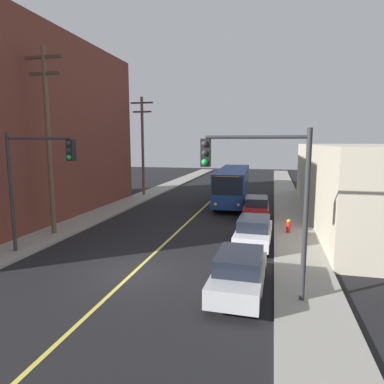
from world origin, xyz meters
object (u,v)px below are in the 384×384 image
object	(u,v)px
parked_car_silver	(239,273)
parked_car_white	(254,232)
traffic_signal_right_corner	(261,182)
utility_pole_near	(48,134)
city_bus	(233,184)
traffic_signal_left_corner	(36,171)
parked_car_red	(256,207)
utility_pole_mid	(143,142)
fire_hydrant	(288,226)

from	to	relation	value
parked_car_silver	parked_car_white	bearing A→B (deg)	88.16
parked_car_silver	traffic_signal_right_corner	xyz separation A→B (m)	(0.71, -0.27, 3.46)
utility_pole_near	city_bus	bearing A→B (deg)	56.08
traffic_signal_left_corner	traffic_signal_right_corner	world-z (taller)	same
city_bus	parked_car_white	xyz separation A→B (m)	(2.70, -13.32, -0.98)
parked_car_red	utility_pole_mid	world-z (taller)	utility_pole_mid
city_bus	parked_car_silver	distance (m)	19.61
traffic_signal_left_corner	fire_hydrant	distance (m)	14.57
parked_car_silver	utility_pole_mid	xyz separation A→B (m)	(-12.19, 21.34, 4.86)
parked_car_white	utility_pole_near	world-z (taller)	utility_pole_near
parked_car_white	parked_car_silver	bearing A→B (deg)	-91.84
parked_car_red	utility_pole_mid	size ratio (longest dim) A/B	0.44
city_bus	traffic_signal_right_corner	bearing A→B (deg)	-80.74
parked_car_white	traffic_signal_right_corner	bearing A→B (deg)	-85.40
parked_car_red	traffic_signal_right_corner	size ratio (longest dim) A/B	0.74
parked_car_red	parked_car_white	bearing A→B (deg)	-88.25
parked_car_silver	utility_pole_mid	distance (m)	25.06
parked_car_red	utility_pole_near	bearing A→B (deg)	-146.78
parked_car_white	utility_pole_near	distance (m)	13.16
traffic_signal_right_corner	fire_hydrant	world-z (taller)	traffic_signal_right_corner
parked_car_silver	parked_car_white	world-z (taller)	same
utility_pole_near	fire_hydrant	world-z (taller)	utility_pole_near
parked_car_white	traffic_signal_left_corner	distance (m)	11.60
parked_car_white	traffic_signal_left_corner	bearing A→B (deg)	-158.60
parked_car_white	utility_pole_mid	distance (m)	20.23
parked_car_red	fire_hydrant	distance (m)	4.80
parked_car_red	traffic_signal_left_corner	world-z (taller)	traffic_signal_left_corner
utility_pole_mid	utility_pole_near	bearing A→B (deg)	-88.72
utility_pole_mid	fire_hydrant	world-z (taller)	utility_pole_mid
parked_car_silver	utility_pole_mid	bearing A→B (deg)	119.74
utility_pole_mid	traffic_signal_left_corner	size ratio (longest dim) A/B	1.68
parked_car_red	utility_pole_near	world-z (taller)	utility_pole_near
parked_car_red	utility_pole_mid	distance (m)	15.39
city_bus	traffic_signal_right_corner	size ratio (longest dim) A/B	2.04
city_bus	traffic_signal_right_corner	xyz separation A→B (m)	(3.21, -19.69, 2.49)
utility_pole_mid	city_bus	bearing A→B (deg)	-11.21
city_bus	parked_car_white	world-z (taller)	city_bus
city_bus	utility_pole_mid	distance (m)	10.62
city_bus	fire_hydrant	world-z (taller)	city_bus
parked_car_red	parked_car_silver	bearing A→B (deg)	-89.90
parked_car_red	utility_pole_mid	xyz separation A→B (m)	(-12.17, 8.06, 4.86)
utility_pole_near	parked_car_white	bearing A→B (deg)	2.69
parked_car_white	traffic_signal_left_corner	world-z (taller)	traffic_signal_left_corner
city_bus	fire_hydrant	bearing A→B (deg)	-65.94
utility_pole_near	utility_pole_mid	world-z (taller)	utility_pole_near
utility_pole_mid	parked_car_silver	bearing A→B (deg)	-60.26
city_bus	traffic_signal_right_corner	world-z (taller)	traffic_signal_right_corner
parked_car_silver	fire_hydrant	size ratio (longest dim) A/B	5.30
fire_hydrant	utility_pole_near	bearing A→B (deg)	-166.08
city_bus	utility_pole_mid	bearing A→B (deg)	168.79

